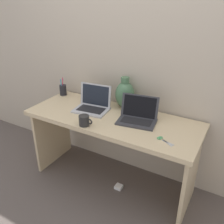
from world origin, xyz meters
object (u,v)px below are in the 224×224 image
at_px(laptop_left, 93,103).
at_px(laptop_right, 138,115).
at_px(coffee_mug, 84,121).
at_px(pen_cup, 63,90).
at_px(green_vase, 125,94).
at_px(power_brick, 119,187).
at_px(scissors, 163,140).

height_order(laptop_left, laptop_right, laptop_left).
height_order(coffee_mug, pen_cup, pen_cup).
bearing_deg(laptop_left, green_vase, 37.94).
bearing_deg(coffee_mug, pen_cup, 143.31).
relative_size(laptop_right, pen_cup, 1.84).
xyz_separation_m(laptop_left, coffee_mug, (0.11, -0.31, -0.02)).
relative_size(laptop_left, power_brick, 4.82).
height_order(coffee_mug, scissors, coffee_mug).
height_order(laptop_right, pen_cup, laptop_right).
height_order(laptop_left, pen_cup, laptop_left).
bearing_deg(power_brick, laptop_left, 161.09).
bearing_deg(scissors, laptop_right, 146.44).
xyz_separation_m(pen_cup, power_brick, (0.83, -0.26, -0.78)).
bearing_deg(green_vase, laptop_right, -40.43).
distance_m(laptop_left, power_brick, 0.86).
bearing_deg(laptop_left, coffee_mug, -69.57).
bearing_deg(pen_cup, scissors, -15.36).
bearing_deg(green_vase, power_brick, -70.25).
xyz_separation_m(laptop_left, green_vase, (0.24, 0.19, 0.07)).
xyz_separation_m(laptop_left, laptop_right, (0.47, -0.01, -0.00)).
bearing_deg(laptop_right, coffee_mug, -139.91).
bearing_deg(laptop_right, laptop_left, 179.04).
bearing_deg(pen_cup, coffee_mug, -36.69).
bearing_deg(laptop_left, power_brick, -18.91).
height_order(green_vase, power_brick, green_vase).
bearing_deg(scissors, coffee_mug, -170.93).
bearing_deg(coffee_mug, green_vase, 75.70).
distance_m(green_vase, power_brick, 0.91).
distance_m(laptop_left, laptop_right, 0.47).
xyz_separation_m(green_vase, pen_cup, (-0.72, -0.05, -0.08)).
height_order(scissors, power_brick, scissors).
relative_size(laptop_left, scissors, 2.34).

